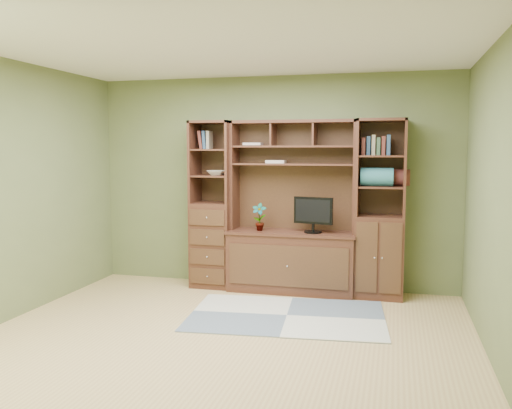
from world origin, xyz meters
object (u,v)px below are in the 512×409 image
(right_tower, at_px, (380,209))
(monitor, at_px, (313,208))
(center_hutch, at_px, (292,207))
(left_tower, at_px, (213,204))

(right_tower, relative_size, monitor, 3.54)
(center_hutch, xyz_separation_m, left_tower, (-1.00, 0.04, 0.00))
(left_tower, height_order, right_tower, same)
(right_tower, distance_m, monitor, 0.77)
(center_hutch, bearing_deg, right_tower, 2.23)
(left_tower, bearing_deg, center_hutch, -2.29)
(center_hutch, relative_size, monitor, 3.54)
(center_hutch, bearing_deg, monitor, -7.61)
(left_tower, xyz_separation_m, monitor, (1.26, -0.07, -0.01))
(left_tower, relative_size, monitor, 3.54)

